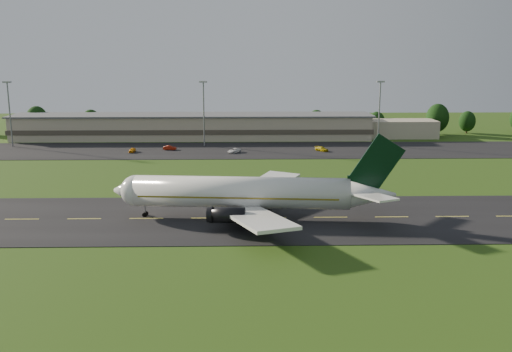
{
  "coord_description": "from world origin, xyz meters",
  "views": [
    {
      "loc": [
        17.47,
        -97.96,
        29.13
      ],
      "look_at": [
        19.76,
        8.0,
        6.0
      ],
      "focal_mm": 40.0,
      "sensor_mm": 36.0,
      "label": 1
    }
  ],
  "objects_px": {
    "light_mast_west": "(9,106)",
    "light_mast_east": "(379,105)",
    "service_vehicle_c": "(234,150)",
    "service_vehicle_a": "(132,150)",
    "terminal": "(211,127)",
    "light_mast_centre": "(204,106)",
    "service_vehicle_d": "(322,149)",
    "service_vehicle_b": "(170,148)",
    "airliner": "(246,193)"
  },
  "relations": [
    {
      "from": "service_vehicle_a",
      "to": "service_vehicle_d",
      "type": "bearing_deg",
      "value": 3.61
    },
    {
      "from": "light_mast_west",
      "to": "service_vehicle_a",
      "type": "bearing_deg",
      "value": -15.86
    },
    {
      "from": "light_mast_west",
      "to": "service_vehicle_d",
      "type": "xyz_separation_m",
      "value": [
        95.76,
        -10.37,
        -11.98
      ]
    },
    {
      "from": "light_mast_west",
      "to": "light_mast_east",
      "type": "bearing_deg",
      "value": 0.0
    },
    {
      "from": "airliner",
      "to": "service_vehicle_b",
      "type": "height_order",
      "value": "airliner"
    },
    {
      "from": "service_vehicle_a",
      "to": "service_vehicle_c",
      "type": "relative_size",
      "value": 0.85
    },
    {
      "from": "service_vehicle_a",
      "to": "service_vehicle_c",
      "type": "xyz_separation_m",
      "value": [
        30.21,
        -1.2,
        -0.03
      ]
    },
    {
      "from": "service_vehicle_a",
      "to": "terminal",
      "type": "bearing_deg",
      "value": 54.04
    },
    {
      "from": "light_mast_centre",
      "to": "service_vehicle_c",
      "type": "height_order",
      "value": "light_mast_centre"
    },
    {
      "from": "light_mast_centre",
      "to": "light_mast_west",
      "type": "bearing_deg",
      "value": 180.0
    },
    {
      "from": "service_vehicle_b",
      "to": "service_vehicle_d",
      "type": "distance_m",
      "value": 45.86
    },
    {
      "from": "service_vehicle_a",
      "to": "service_vehicle_b",
      "type": "xyz_separation_m",
      "value": [
        10.57,
        3.93,
        0.01
      ]
    },
    {
      "from": "terminal",
      "to": "light_mast_east",
      "type": "height_order",
      "value": "light_mast_east"
    },
    {
      "from": "light_mast_west",
      "to": "service_vehicle_b",
      "type": "relative_size",
      "value": 5.09
    },
    {
      "from": "airliner",
      "to": "service_vehicle_a",
      "type": "bearing_deg",
      "value": 121.0
    },
    {
      "from": "terminal",
      "to": "light_mast_east",
      "type": "relative_size",
      "value": 7.13
    },
    {
      "from": "terminal",
      "to": "service_vehicle_a",
      "type": "distance_m",
      "value": 35.26
    },
    {
      "from": "terminal",
      "to": "light_mast_centre",
      "type": "xyz_separation_m",
      "value": [
        -1.4,
        -16.18,
        8.75
      ]
    },
    {
      "from": "light_mast_west",
      "to": "light_mast_east",
      "type": "relative_size",
      "value": 1.0
    },
    {
      "from": "service_vehicle_d",
      "to": "light_mast_west",
      "type": "bearing_deg",
      "value": 134.69
    },
    {
      "from": "terminal",
      "to": "service_vehicle_d",
      "type": "xyz_separation_m",
      "value": [
        34.36,
        -26.56,
        -3.23
      ]
    },
    {
      "from": "service_vehicle_a",
      "to": "light_mast_west",
      "type": "bearing_deg",
      "value": 166.9
    },
    {
      "from": "airliner",
      "to": "light_mast_centre",
      "type": "height_order",
      "value": "light_mast_centre"
    },
    {
      "from": "airliner",
      "to": "terminal",
      "type": "relative_size",
      "value": 0.35
    },
    {
      "from": "airliner",
      "to": "service_vehicle_d",
      "type": "distance_m",
      "value": 73.47
    },
    {
      "from": "service_vehicle_c",
      "to": "light_mast_west",
      "type": "bearing_deg",
      "value": -150.81
    },
    {
      "from": "airliner",
      "to": "light_mast_west",
      "type": "bearing_deg",
      "value": 137.41
    },
    {
      "from": "airliner",
      "to": "light_mast_centre",
      "type": "xyz_separation_m",
      "value": [
        -12.87,
        80.08,
        8.08
      ]
    },
    {
      "from": "service_vehicle_b",
      "to": "service_vehicle_d",
      "type": "bearing_deg",
      "value": -88.85
    },
    {
      "from": "airliner",
      "to": "service_vehicle_d",
      "type": "bearing_deg",
      "value": 76.93
    },
    {
      "from": "terminal",
      "to": "light_mast_centre",
      "type": "relative_size",
      "value": 7.13
    },
    {
      "from": "service_vehicle_c",
      "to": "service_vehicle_d",
      "type": "xyz_separation_m",
      "value": [
        26.11,
        2.04,
        0.04
      ]
    },
    {
      "from": "light_mast_east",
      "to": "terminal",
      "type": "bearing_deg",
      "value": 163.2
    },
    {
      "from": "service_vehicle_a",
      "to": "service_vehicle_b",
      "type": "height_order",
      "value": "service_vehicle_b"
    },
    {
      "from": "light_mast_west",
      "to": "service_vehicle_c",
      "type": "height_order",
      "value": "light_mast_west"
    },
    {
      "from": "light_mast_centre",
      "to": "service_vehicle_c",
      "type": "relative_size",
      "value": 4.57
    },
    {
      "from": "service_vehicle_c",
      "to": "service_vehicle_d",
      "type": "relative_size",
      "value": 0.98
    },
    {
      "from": "airliner",
      "to": "light_mast_east",
      "type": "bearing_deg",
      "value": 67.36
    },
    {
      "from": "service_vehicle_c",
      "to": "light_mast_east",
      "type": "bearing_deg",
      "value": 54.6
    },
    {
      "from": "light_mast_west",
      "to": "light_mast_centre",
      "type": "distance_m",
      "value": 60.0
    },
    {
      "from": "light_mast_east",
      "to": "service_vehicle_b",
      "type": "xyz_separation_m",
      "value": [
        -64.99,
        -7.27,
        -11.98
      ]
    },
    {
      "from": "service_vehicle_c",
      "to": "service_vehicle_a",
      "type": "bearing_deg",
      "value": -142.99
    },
    {
      "from": "service_vehicle_d",
      "to": "service_vehicle_a",
      "type": "bearing_deg",
      "value": 141.72
    },
    {
      "from": "airliner",
      "to": "service_vehicle_a",
      "type": "height_order",
      "value": "airliner"
    },
    {
      "from": "airliner",
      "to": "service_vehicle_a",
      "type": "xyz_separation_m",
      "value": [
        -33.43,
        68.87,
        -3.92
      ]
    },
    {
      "from": "terminal",
      "to": "light_mast_east",
      "type": "distance_m",
      "value": 56.67
    },
    {
      "from": "terminal",
      "to": "light_mast_centre",
      "type": "bearing_deg",
      "value": -94.95
    },
    {
      "from": "light_mast_centre",
      "to": "light_mast_east",
      "type": "relative_size",
      "value": 1.0
    },
    {
      "from": "airliner",
      "to": "light_mast_centre",
      "type": "distance_m",
      "value": 81.51
    },
    {
      "from": "airliner",
      "to": "service_vehicle_b",
      "type": "bearing_deg",
      "value": 112.55
    }
  ]
}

